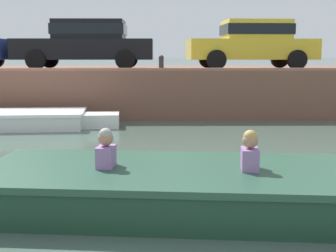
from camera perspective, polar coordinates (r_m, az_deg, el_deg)
ground_plane at (r=7.19m, az=-1.30°, el=-6.42°), size 400.00×400.00×0.00m
far_quay_wall at (r=16.30m, az=-1.01°, el=4.63°), size 60.00×6.00×1.41m
far_wall_coping at (r=13.39m, az=-1.07°, el=6.91°), size 60.00×0.24×0.08m
boat_moored_west_white at (r=12.72m, az=-19.83°, el=0.72°), size 5.71×1.98×0.43m
motorboat_passing at (r=5.77m, az=4.71°, el=-7.64°), size 6.21×2.44×0.99m
car_left_inner_black at (r=15.47m, az=-9.88°, el=10.03°), size 4.39×2.03×1.54m
car_centre_yellow at (r=15.56m, az=10.25°, el=10.01°), size 4.12×2.13×1.54m
mooring_bollard_mid at (r=13.51m, az=-0.83°, el=7.78°), size 0.15×0.15×0.44m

